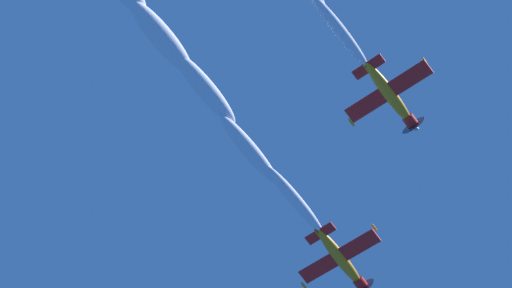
# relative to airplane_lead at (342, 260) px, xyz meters

# --- Properties ---
(airplane_lead) EXTENTS (7.49, 8.10, 2.87)m
(airplane_lead) POSITION_rel_airplane_lead_xyz_m (0.00, 0.00, 0.00)
(airplane_lead) COLOR orange
(airplane_left_wingman) EXTENTS (7.49, 8.06, 2.80)m
(airplane_left_wingman) POSITION_rel_airplane_lead_xyz_m (-4.70, -15.16, -0.84)
(airplane_left_wingman) COLOR orange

